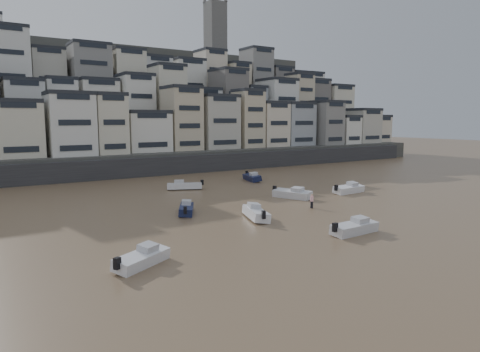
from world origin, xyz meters
TOP-DOWN VIEW (x-y plane):
  - ground at (0.00, 0.00)m, footprint 400.00×400.00m
  - harbor_wall at (10.00, 65.00)m, footprint 140.00×3.00m
  - hillside at (14.73, 104.84)m, footprint 141.04×66.00m
  - boat_h at (7.50, 46.85)m, footprint 5.98×3.98m
  - boat_i at (21.36, 48.83)m, footprint 3.10×5.85m
  - boat_d at (26.05, 30.96)m, footprint 5.78×2.18m
  - boat_j at (-10.03, 17.38)m, footprint 5.39×4.03m
  - boat_a at (9.77, 15.15)m, footprint 5.62×2.01m
  - boat_c at (5.52, 25.09)m, footprint 3.64×6.07m
  - boat_f at (0.41, 31.56)m, footprint 3.90×5.27m
  - boat_e at (16.58, 32.29)m, footprint 3.95×6.14m
  - person_pink at (14.34, 25.97)m, footprint 0.44×0.44m

SIDE VIEW (x-z plane):
  - ground at x=0.00m, z-range 0.00..0.00m
  - boat_f at x=0.41m, z-range 0.00..1.39m
  - boat_j at x=-10.03m, z-range 0.00..1.42m
  - boat_a at x=9.77m, z-range 0.00..1.52m
  - boat_i at x=21.36m, z-range 0.00..1.52m
  - boat_d at x=26.05m, z-range 0.00..1.55m
  - boat_h at x=7.50m, z-range 0.00..1.56m
  - boat_c at x=5.52m, z-range 0.00..1.57m
  - boat_e at x=16.58m, z-range 0.00..1.60m
  - person_pink at x=14.34m, z-range 0.00..1.74m
  - harbor_wall at x=10.00m, z-range 0.00..3.50m
  - hillside at x=14.73m, z-range -11.99..38.01m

